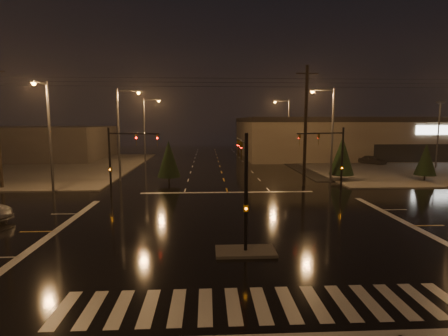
# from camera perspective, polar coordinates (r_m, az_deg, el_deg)

# --- Properties ---
(ground) EXTENTS (140.00, 140.00, 0.00)m
(ground) POSITION_cam_1_polar(r_m,az_deg,el_deg) (21.82, 2.34, -9.85)
(ground) COLOR black
(ground) RESTS_ON ground
(sidewalk_ne) EXTENTS (36.00, 36.00, 0.12)m
(sidewalk_ne) POSITION_cam_1_polar(r_m,az_deg,el_deg) (60.28, 29.12, 0.50)
(sidewalk_ne) COLOR #4A4742
(sidewalk_ne) RESTS_ON ground
(sidewalk_nw) EXTENTS (36.00, 36.00, 0.12)m
(sidewalk_nw) POSITION_cam_1_polar(r_m,az_deg,el_deg) (58.33, -31.62, 0.12)
(sidewalk_nw) COLOR #4A4742
(sidewalk_nw) RESTS_ON ground
(median_island) EXTENTS (3.00, 1.60, 0.15)m
(median_island) POSITION_cam_1_polar(r_m,az_deg,el_deg) (18.03, 3.53, -13.43)
(median_island) COLOR #4A4742
(median_island) RESTS_ON ground
(crosswalk) EXTENTS (15.00, 2.60, 0.01)m
(crosswalk) POSITION_cam_1_polar(r_m,az_deg,el_deg) (13.56, 6.04, -21.29)
(crosswalk) COLOR beige
(crosswalk) RESTS_ON ground
(stop_bar_far) EXTENTS (16.00, 0.50, 0.01)m
(stop_bar_far) POSITION_cam_1_polar(r_m,az_deg,el_deg) (32.44, 0.58, -4.00)
(stop_bar_far) COLOR beige
(stop_bar_far) RESTS_ON ground
(retail_building) EXTENTS (60.20, 28.30, 7.20)m
(retail_building) POSITION_cam_1_polar(r_m,az_deg,el_deg) (76.29, 26.17, 4.84)
(retail_building) COLOR #6F5D4F
(retail_building) RESTS_ON ground
(commercial_block) EXTENTS (30.00, 18.00, 5.60)m
(commercial_block) POSITION_cam_1_polar(r_m,az_deg,el_deg) (71.01, -30.70, 3.56)
(commercial_block) COLOR #413B39
(commercial_block) RESTS_ON ground
(signal_mast_median) EXTENTS (0.25, 4.59, 6.00)m
(signal_mast_median) POSITION_cam_1_polar(r_m,az_deg,el_deg) (17.97, 3.30, -1.34)
(signal_mast_median) COLOR black
(signal_mast_median) RESTS_ON ground
(signal_mast_ne) EXTENTS (4.84, 1.86, 6.00)m
(signal_mast_ne) POSITION_cam_1_polar(r_m,az_deg,el_deg) (33.01, 17.39, 2.50)
(signal_mast_ne) COLOR black
(signal_mast_ne) RESTS_ON ground
(signal_mast_nw) EXTENTS (4.84, 1.86, 6.00)m
(signal_mast_nw) POSITION_cam_1_polar(r_m,az_deg,el_deg) (31.89, -16.62, 2.36)
(signal_mast_nw) COLOR black
(signal_mast_nw) RESTS_ON ground
(streetlight_1) EXTENTS (2.77, 0.32, 10.00)m
(streetlight_1) POSITION_cam_1_polar(r_m,az_deg,el_deg) (39.82, -16.43, 6.26)
(streetlight_1) COLOR #38383A
(streetlight_1) RESTS_ON ground
(streetlight_2) EXTENTS (2.77, 0.32, 10.00)m
(streetlight_2) POSITION_cam_1_polar(r_m,az_deg,el_deg) (55.50, -12.57, 6.70)
(streetlight_2) COLOR #38383A
(streetlight_2) RESTS_ON ground
(streetlight_3) EXTENTS (2.77, 0.32, 10.00)m
(streetlight_3) POSITION_cam_1_polar(r_m,az_deg,el_deg) (38.99, 16.87, 6.22)
(streetlight_3) COLOR #38383A
(streetlight_3) RESTS_ON ground
(streetlight_4) EXTENTS (2.77, 0.32, 10.00)m
(streetlight_4) POSITION_cam_1_polar(r_m,az_deg,el_deg) (58.22, 10.21, 6.80)
(streetlight_4) COLOR #38383A
(streetlight_4) RESTS_ON ground
(streetlight_5) EXTENTS (0.32, 2.77, 10.00)m
(streetlight_5) POSITION_cam_1_polar(r_m,az_deg,el_deg) (34.88, -26.82, 5.60)
(streetlight_5) COLOR #38383A
(streetlight_5) RESTS_ON ground
(utility_pole_1) EXTENTS (2.20, 0.32, 12.00)m
(utility_pole_1) POSITION_cam_1_polar(r_m,az_deg,el_deg) (36.11, 13.17, 6.78)
(utility_pole_1) COLOR black
(utility_pole_1) RESTS_ON ground
(conifer_0) EXTENTS (2.68, 2.68, 4.89)m
(conifer_0) POSITION_cam_1_polar(r_m,az_deg,el_deg) (40.42, 18.71, 1.91)
(conifer_0) COLOR black
(conifer_0) RESTS_ON ground
(conifer_1) EXTENTS (2.22, 2.22, 4.17)m
(conifer_1) POSITION_cam_1_polar(r_m,az_deg,el_deg) (43.96, 30.08, 1.24)
(conifer_1) COLOR black
(conifer_1) RESTS_ON ground
(conifer_3) EXTENTS (2.45, 2.45, 4.53)m
(conifer_3) POSITION_cam_1_polar(r_m,az_deg,el_deg) (37.20, -9.01, 1.48)
(conifer_3) COLOR black
(conifer_3) RESTS_ON ground
(car_parked) EXTENTS (3.67, 4.38, 1.41)m
(car_parked) POSITION_cam_1_polar(r_m,az_deg,el_deg) (57.64, 23.03, 1.22)
(car_parked) COLOR black
(car_parked) RESTS_ON ground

